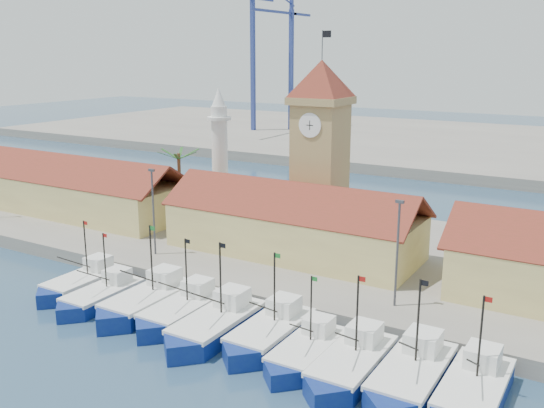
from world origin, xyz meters
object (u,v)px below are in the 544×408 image
Objects in this scene: boat_0 at (81,284)px; minaret at (220,152)px; clock_tower at (320,146)px; boat_5 at (268,335)px.

minaret is (-1.33, 24.59, 8.99)m from boat_0.
clock_tower reaches higher than boat_0.
minaret is (-21.99, 24.68, 8.94)m from boat_5.
minaret reaches higher than boat_0.
boat_0 is 0.41× the size of clock_tower.
boat_0 is at bearing 179.75° from boat_5.
boat_5 is 0.62× the size of minaret.
boat_0 is at bearing -121.19° from clock_tower.
boat_5 is at bearing -0.25° from boat_0.
clock_tower is at bearing 58.81° from boat_0.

